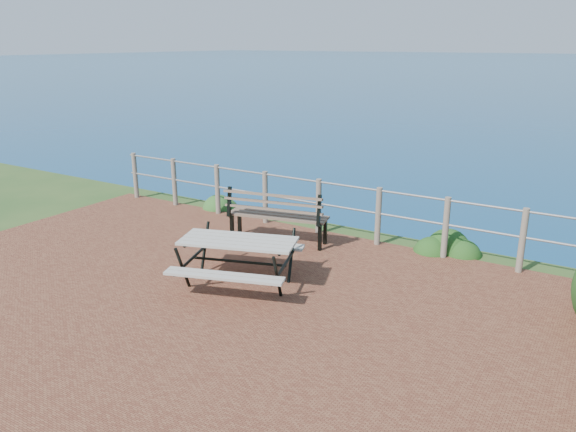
# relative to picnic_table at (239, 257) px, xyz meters

# --- Properties ---
(ground) EXTENTS (10.00, 7.00, 0.12)m
(ground) POSITION_rel_picnic_table_xyz_m (-0.13, -0.76, -0.44)
(ground) COLOR brown
(ground) RESTS_ON ground
(safety_railing) EXTENTS (9.40, 0.10, 1.00)m
(safety_railing) POSITION_rel_picnic_table_xyz_m (-0.13, 2.59, 0.14)
(safety_railing) COLOR #6B5B4C
(safety_railing) RESTS_ON ground
(picnic_table) EXTENTS (1.74, 1.34, 0.68)m
(picnic_table) POSITION_rel_picnic_table_xyz_m (0.00, 0.00, 0.00)
(picnic_table) COLOR #9B968B
(picnic_table) RESTS_ON ground
(park_bench) EXTENTS (1.78, 0.79, 0.97)m
(park_bench) POSITION_rel_picnic_table_xyz_m (-0.49, 1.80, 0.20)
(park_bench) COLOR brown
(park_bench) RESTS_ON ground
(shrub_lip_west) EXTENTS (0.75, 0.75, 0.48)m
(shrub_lip_west) POSITION_rel_picnic_table_xyz_m (-2.76, 2.93, -0.44)
(shrub_lip_west) COLOR #29511E
(shrub_lip_west) RESTS_ON ground
(shrub_lip_east) EXTENTS (0.82, 0.82, 0.58)m
(shrub_lip_east) POSITION_rel_picnic_table_xyz_m (2.16, 2.93, -0.44)
(shrub_lip_east) COLOR #244816
(shrub_lip_east) RESTS_ON ground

